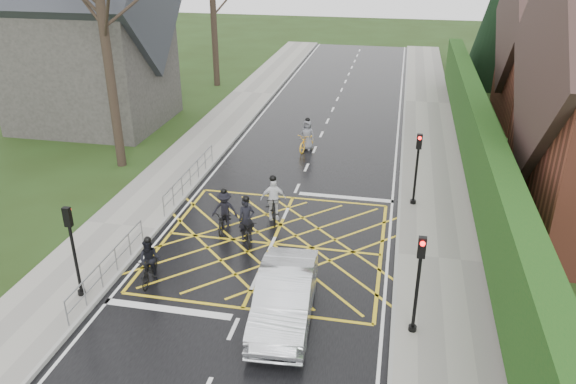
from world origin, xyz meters
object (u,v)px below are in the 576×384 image
(cyclist_front, at_px, (273,203))
(cyclist_mid, at_px, (224,214))
(cyclist_rear, at_px, (246,226))
(cyclist_back, at_px, (150,264))
(car, at_px, (284,297))
(cyclist_lead, at_px, (307,139))

(cyclist_front, bearing_deg, cyclist_mid, -164.24)
(cyclist_rear, height_order, cyclist_front, cyclist_front)
(cyclist_back, xyz_separation_m, cyclist_front, (2.99, 5.05, 0.08))
(cyclist_back, distance_m, cyclist_front, 5.87)
(cyclist_mid, bearing_deg, cyclist_rear, -38.63)
(cyclist_rear, bearing_deg, car, -85.39)
(cyclist_lead, bearing_deg, cyclist_back, -90.01)
(cyclist_front, bearing_deg, car, -92.73)
(cyclist_mid, distance_m, cyclist_lead, 9.31)
(cyclist_front, distance_m, car, 6.36)
(cyclist_rear, distance_m, cyclist_mid, 1.27)
(cyclist_rear, xyz_separation_m, car, (2.35, -4.28, 0.17))
(cyclist_rear, bearing_deg, cyclist_back, -150.79)
(cyclist_mid, distance_m, cyclist_front, 2.01)
(cyclist_back, relative_size, cyclist_front, 0.85)
(cyclist_lead, bearing_deg, cyclist_rear, -80.59)
(cyclist_mid, bearing_deg, cyclist_lead, 74.37)
(cyclist_back, relative_size, cyclist_lead, 0.88)
(cyclist_rear, xyz_separation_m, cyclist_front, (0.59, 1.83, 0.11))
(cyclist_mid, height_order, car, cyclist_mid)
(cyclist_rear, xyz_separation_m, cyclist_back, (-2.39, -3.22, 0.03))
(cyclist_back, height_order, car, cyclist_back)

